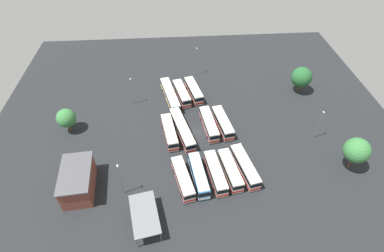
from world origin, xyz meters
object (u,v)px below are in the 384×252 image
Objects in this scene: bus_row1_slot0 at (170,132)px; depot_building at (78,181)px; bus_row2_slot1 at (199,175)px; tree_east_edge at (357,150)px; maintenance_shelter at (144,214)px; lamp_post_far_corner at (197,60)px; bus_row2_slot4 at (245,167)px; tree_north_edge at (66,118)px; bus_row1_slot4 at (223,123)px; bus_row1_slot3 at (209,124)px; bus_row0_slot3 at (194,90)px; bus_row1_slot1 at (182,129)px; bus_row2_slot3 at (230,170)px; lamp_post_near_entrance at (319,124)px; lamp_post_by_building at (132,90)px; bus_row2_slot0 at (183,178)px; bus_row2_slot2 at (216,173)px; bus_row0_slot2 at (182,93)px; tree_northeast at (302,77)px; lamp_post_mid_lot at (121,179)px; bus_row0_slot1 at (170,95)px.

bus_row1_slot0 is 24.76m from depot_building.
bus_row2_slot1 is 35.58m from tree_east_edge.
lamp_post_far_corner is (-52.85, 14.72, 1.98)m from maintenance_shelter.
bus_row2_slot4 is 1.79× the size of tree_north_edge.
bus_row1_slot3 is at bearing -86.51° from bus_row1_slot4.
tree_north_edge is (24.29, -35.72, -0.91)m from lamp_post_far_corner.
bus_row0_slot3 is 16.32m from bus_row1_slot4.
bus_row1_slot0 is at bearing -18.15° from lamp_post_far_corner.
bus_row1_slot1 is (16.57, -4.31, 0.00)m from bus_row0_slot3.
bus_row2_slot3 is 43.65m from tree_north_edge.
bus_row1_slot3 is 34.74m from depot_building.
lamp_post_by_building is (-17.78, -47.47, -0.04)m from lamp_post_near_entrance.
bus_row2_slot2 is (-1.01, 7.40, 0.00)m from bus_row2_slot0.
lamp_post_far_corner is (-12.55, 5.51, 3.42)m from bus_row0_slot2.
bus_row2_slot3 is at bearing 119.50° from maintenance_shelter.
lamp_post_far_corner is (-42.26, -3.99, 3.42)m from bus_row2_slot3.
depot_building is at bearing -86.82° from bus_row2_slot4.
bus_row2_slot4 is at bearing 98.82° from bus_row2_slot1.
tree_north_edge reaches higher than bus_row2_slot3.
bus_row0_slot3 is 1.30× the size of lamp_post_near_entrance.
bus_row0_slot3 is 0.97× the size of depot_building.
tree_northeast is at bearing 132.38° from maintenance_shelter.
lamp_post_near_entrance is at bearing 76.74° from bus_row1_slot4.
lamp_post_mid_lot reaches higher than tree_east_edge.
tree_northeast is (-31.99, 37.06, 3.41)m from bus_row2_slot0.
bus_row0_slot1 is at bearing -156.00° from bus_row2_slot3.
bus_row0_slot2 is at bearing -119.97° from lamp_post_near_entrance.
tree_north_edge is (-18.86, -32.45, 2.51)m from bus_row2_slot1.
lamp_post_mid_lot is 1.35× the size of tree_north_edge.
bus_row2_slot3 is (30.88, 5.83, -0.00)m from bus_row0_slot3.
bus_row1_slot0 is 15.63m from bus_row2_slot1.
depot_building is at bearing -53.43° from bus_row1_slot0.
bus_row2_slot3 is at bearing -66.37° from lamp_post_near_entrance.
lamp_post_mid_lot is at bearing -82.93° from bus_row2_slot2.
depot_building reaches higher than bus_row0_slot1.
bus_row0_slot2 is 1.26× the size of tree_east_edge.
bus_row2_slot0 is 0.97× the size of bus_row2_slot1.
maintenance_shelter is at bearing -49.77° from bus_row2_slot1.
tree_east_edge is (-0.11, 28.07, 4.14)m from bus_row2_slot3.
lamp_post_far_corner reaches higher than lamp_post_mid_lot.
tree_east_edge is (-0.65, 31.48, 4.14)m from bus_row2_slot2.
bus_row2_slot4 is at bearing -91.55° from tree_east_edge.
lamp_post_far_corner is at bearing -169.74° from bus_row2_slot4.
maintenance_shelter is at bearing -60.50° from bus_row2_slot3.
bus_row1_slot0 is 1.41× the size of tree_northeast.
maintenance_shelter reaches higher than bus_row0_slot2.
bus_row0_slot2 is 31.27m from bus_row2_slot0.
lamp_post_near_entrance is at bearing 78.96° from bus_row1_slot3.
bus_row2_slot2 is 3.44m from bus_row2_slot3.
lamp_post_mid_lot reaches higher than bus_row1_slot0.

